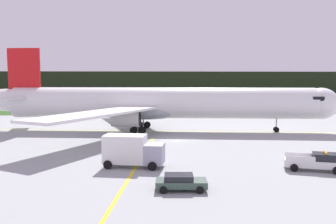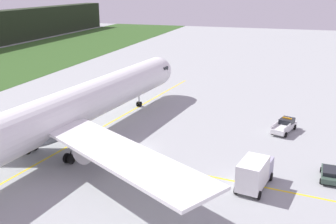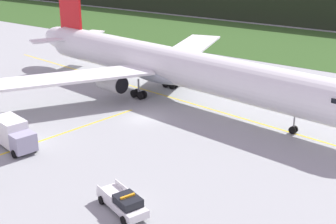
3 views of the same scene
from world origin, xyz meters
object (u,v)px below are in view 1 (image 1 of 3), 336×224
at_px(ops_pickup_truck, 316,162).
at_px(staff_car, 181,182).
at_px(airliner, 157,104).
at_px(catering_truck, 132,150).

xyz_separation_m(ops_pickup_truck, staff_car, (-13.99, -5.35, -0.20)).
bearing_deg(ops_pickup_truck, staff_car, -159.08).
distance_m(airliner, staff_car, 32.91).
relative_size(airliner, ops_pickup_truck, 10.35).
height_order(airliner, ops_pickup_truck, airliner).
bearing_deg(ops_pickup_truck, airliner, 119.01).
bearing_deg(staff_car, airliner, 92.00).
xyz_separation_m(airliner, ops_pickup_truck, (15.13, -27.29, -3.90)).
distance_m(ops_pickup_truck, catering_truck, 18.51).
height_order(airliner, catering_truck, airliner).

